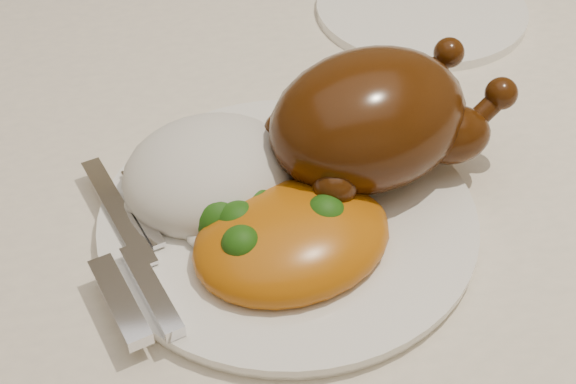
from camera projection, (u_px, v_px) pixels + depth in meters
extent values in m
cube|color=brown|center=(304.00, 86.00, 0.74)|extent=(1.60, 0.90, 0.04)
cube|color=beige|center=(305.00, 64.00, 0.72)|extent=(1.72, 1.02, 0.01)
cylinder|color=white|center=(288.00, 219.00, 0.56)|extent=(0.26, 0.26, 0.01)
cylinder|color=white|center=(421.00, 9.00, 0.78)|extent=(0.26, 0.26, 0.01)
ellipsoid|color=#4A2207|center=(368.00, 119.00, 0.56)|extent=(0.18, 0.16, 0.09)
ellipsoid|color=#4A2207|center=(357.00, 101.00, 0.54)|extent=(0.08, 0.07, 0.04)
ellipsoid|color=#4A2207|center=(451.00, 135.00, 0.57)|extent=(0.06, 0.04, 0.04)
sphere|color=#4A2207|center=(501.00, 93.00, 0.57)|extent=(0.02, 0.02, 0.02)
ellipsoid|color=#4A2207|center=(402.00, 91.00, 0.61)|extent=(0.06, 0.04, 0.04)
sphere|color=#4A2207|center=(449.00, 53.00, 0.61)|extent=(0.02, 0.02, 0.02)
sphere|color=#4A2207|center=(335.00, 187.00, 0.53)|extent=(0.03, 0.03, 0.03)
sphere|color=#4A2207|center=(284.00, 131.00, 0.58)|extent=(0.03, 0.03, 0.03)
ellipsoid|color=white|center=(211.00, 174.00, 0.57)|extent=(0.15, 0.14, 0.07)
ellipsoid|color=#BD5D0C|center=(292.00, 240.00, 0.53)|extent=(0.16, 0.14, 0.05)
ellipsoid|color=#BD5D0C|center=(342.00, 222.00, 0.54)|extent=(0.06, 0.06, 0.03)
ellipsoid|color=#113C0A|center=(334.00, 187.00, 0.55)|extent=(0.03, 0.03, 0.03)
ellipsoid|color=#113C0A|center=(254.00, 201.00, 0.54)|extent=(0.03, 0.03, 0.03)
ellipsoid|color=#113C0A|center=(218.00, 220.00, 0.54)|extent=(0.04, 0.04, 0.04)
ellipsoid|color=#113C0A|center=(241.00, 244.00, 0.50)|extent=(0.03, 0.03, 0.02)
ellipsoid|color=#113C0A|center=(325.00, 216.00, 0.53)|extent=(0.03, 0.03, 0.03)
ellipsoid|color=#113C0A|center=(228.00, 214.00, 0.54)|extent=(0.04, 0.04, 0.04)
ellipsoid|color=#113C0A|center=(328.00, 260.00, 0.51)|extent=(0.03, 0.03, 0.03)
ellipsoid|color=#113C0A|center=(238.00, 225.00, 0.53)|extent=(0.03, 0.03, 0.03)
ellipsoid|color=#113C0A|center=(343.00, 184.00, 0.56)|extent=(0.03, 0.03, 0.03)
cube|color=silver|center=(117.00, 210.00, 0.56)|extent=(0.05, 0.12, 0.00)
cube|color=silver|center=(120.00, 301.00, 0.49)|extent=(0.04, 0.07, 0.01)
cube|color=silver|center=(151.00, 290.00, 0.50)|extent=(0.04, 0.08, 0.01)
cube|color=silver|center=(146.00, 206.00, 0.56)|extent=(0.04, 0.08, 0.00)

